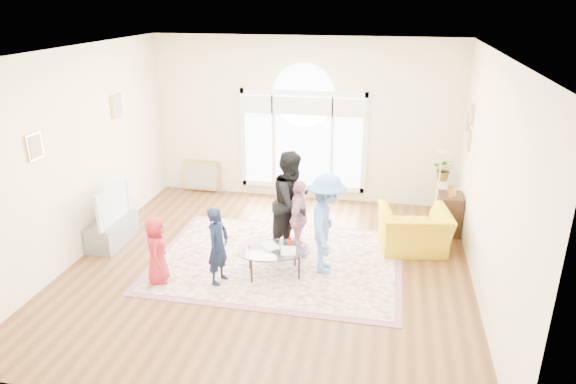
% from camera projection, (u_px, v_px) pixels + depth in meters
% --- Properties ---
extents(ground, '(6.00, 6.00, 0.00)m').
position_uv_depth(ground, '(269.00, 267.00, 7.84)').
color(ground, '#53321A').
rests_on(ground, ground).
extents(room_shell, '(6.00, 6.00, 6.00)m').
position_uv_depth(room_shell, '(302.00, 124.00, 9.87)').
color(room_shell, beige).
rests_on(room_shell, ground).
extents(area_rug, '(3.60, 2.60, 0.02)m').
position_uv_depth(area_rug, '(278.00, 261.00, 8.02)').
color(area_rug, beige).
rests_on(area_rug, ground).
extents(rug_border, '(3.80, 2.80, 0.01)m').
position_uv_depth(rug_border, '(278.00, 261.00, 8.02)').
color(rug_border, '#965B6D').
rests_on(rug_border, ground).
extents(tv_console, '(0.45, 1.00, 0.42)m').
position_uv_depth(tv_console, '(112.00, 231.00, 8.55)').
color(tv_console, gray).
rests_on(tv_console, ground).
extents(television, '(0.17, 1.05, 0.60)m').
position_uv_depth(television, '(109.00, 203.00, 8.37)').
color(television, black).
rests_on(television, tv_console).
extents(coffee_table, '(1.25, 1.01, 0.54)m').
position_uv_depth(coffee_table, '(274.00, 251.00, 7.49)').
color(coffee_table, silver).
rests_on(coffee_table, ground).
extents(armchair, '(1.21, 1.10, 0.70)m').
position_uv_depth(armchair, '(414.00, 231.00, 8.25)').
color(armchair, gold).
rests_on(armchair, ground).
extents(side_cabinet, '(0.40, 0.50, 0.70)m').
position_uv_depth(side_cabinet, '(449.00, 214.00, 8.88)').
color(side_cabinet, black).
rests_on(side_cabinet, ground).
extents(floor_lamp, '(0.25, 0.25, 1.51)m').
position_uv_depth(floor_lamp, '(441.00, 165.00, 8.42)').
color(floor_lamp, black).
rests_on(floor_lamp, ground).
extents(plant_pedestal, '(0.20, 0.20, 0.70)m').
position_uv_depth(plant_pedestal, '(441.00, 198.00, 9.58)').
color(plant_pedestal, white).
rests_on(plant_pedestal, ground).
extents(potted_plant, '(0.44, 0.40, 0.43)m').
position_uv_depth(potted_plant, '(444.00, 169.00, 9.37)').
color(potted_plant, '#33722D').
rests_on(potted_plant, plant_pedestal).
extents(leaning_picture, '(0.80, 0.14, 0.62)m').
position_uv_depth(leaning_picture, '(202.00, 191.00, 10.89)').
color(leaning_picture, tan).
rests_on(leaning_picture, ground).
extents(child_red, '(0.44, 0.55, 0.99)m').
position_uv_depth(child_red, '(157.00, 250.00, 7.27)').
color(child_red, '#AF232A').
rests_on(child_red, area_rug).
extents(child_navy, '(0.36, 0.47, 1.14)m').
position_uv_depth(child_navy, '(218.00, 246.00, 7.22)').
color(child_navy, '#121B33').
rests_on(child_navy, area_rug).
extents(child_black, '(0.88, 0.98, 1.66)m').
position_uv_depth(child_black, '(292.00, 202.00, 8.05)').
color(child_black, black).
rests_on(child_black, area_rug).
extents(child_pink, '(0.32, 0.73, 1.24)m').
position_uv_depth(child_pink, '(299.00, 219.00, 7.98)').
color(child_pink, pink).
rests_on(child_pink, area_rug).
extents(child_blue, '(0.64, 1.02, 1.51)m').
position_uv_depth(child_blue, '(326.00, 224.00, 7.47)').
color(child_blue, '#5787D4').
rests_on(child_blue, area_rug).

